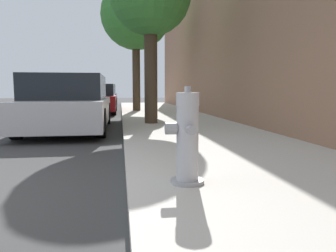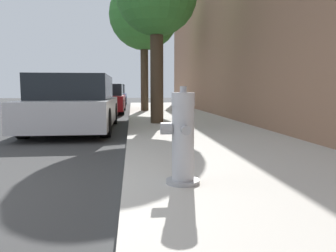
{
  "view_description": "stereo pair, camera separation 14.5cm",
  "coord_description": "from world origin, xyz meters",
  "px_view_note": "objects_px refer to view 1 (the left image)",
  "views": [
    {
      "loc": [
        2.02,
        -2.76,
        0.99
      ],
      "look_at": [
        2.62,
        1.36,
        0.53
      ],
      "focal_mm": 35.0,
      "sensor_mm": 36.0,
      "label": 1
    },
    {
      "loc": [
        2.16,
        -2.78,
        0.99
      ],
      "look_at": [
        2.62,
        1.36,
        0.53
      ],
      "focal_mm": 35.0,
      "sensor_mm": 36.0,
      "label": 2
    }
  ],
  "objects_px": {
    "parked_car_near": "(69,104)",
    "street_tree_far": "(136,15)",
    "fire_hydrant": "(187,139)",
    "parked_car_mid": "(95,99)",
    "parked_car_far": "(102,96)"
  },
  "relations": [
    {
      "from": "parked_car_far",
      "to": "street_tree_far",
      "type": "height_order",
      "value": "street_tree_far"
    },
    {
      "from": "parked_car_near",
      "to": "street_tree_far",
      "type": "relative_size",
      "value": 0.84
    },
    {
      "from": "fire_hydrant",
      "to": "parked_car_near",
      "type": "distance_m",
      "value": 5.67
    },
    {
      "from": "parked_car_near",
      "to": "parked_car_far",
      "type": "height_order",
      "value": "parked_car_near"
    },
    {
      "from": "parked_car_mid",
      "to": "fire_hydrant",
      "type": "bearing_deg",
      "value": -81.7
    },
    {
      "from": "fire_hydrant",
      "to": "parked_car_far",
      "type": "xyz_separation_m",
      "value": [
        -1.73,
        18.37,
        0.1
      ]
    },
    {
      "from": "fire_hydrant",
      "to": "street_tree_far",
      "type": "distance_m",
      "value": 11.51
    },
    {
      "from": "parked_car_mid",
      "to": "street_tree_far",
      "type": "distance_m",
      "value": 3.94
    },
    {
      "from": "parked_car_near",
      "to": "parked_car_far",
      "type": "relative_size",
      "value": 1.02
    },
    {
      "from": "parked_car_near",
      "to": "parked_car_mid",
      "type": "distance_m",
      "value": 6.3
    },
    {
      "from": "parked_car_near",
      "to": "parked_car_mid",
      "type": "bearing_deg",
      "value": 88.64
    },
    {
      "from": "fire_hydrant",
      "to": "parked_car_near",
      "type": "relative_size",
      "value": 0.2
    },
    {
      "from": "fire_hydrant",
      "to": "street_tree_far",
      "type": "bearing_deg",
      "value": 89.6
    },
    {
      "from": "fire_hydrant",
      "to": "parked_car_far",
      "type": "distance_m",
      "value": 18.45
    },
    {
      "from": "fire_hydrant",
      "to": "parked_car_far",
      "type": "height_order",
      "value": "parked_car_far"
    }
  ]
}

